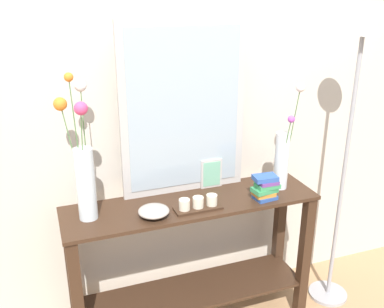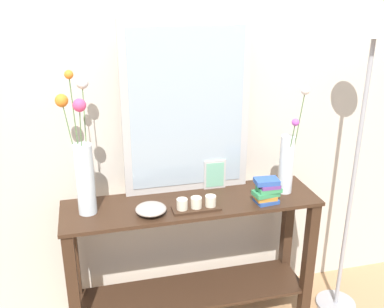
{
  "view_description": "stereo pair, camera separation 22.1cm",
  "coord_description": "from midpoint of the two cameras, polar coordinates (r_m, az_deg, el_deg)",
  "views": [
    {
      "loc": [
        -0.71,
        -1.94,
        1.87
      ],
      "look_at": [
        0.0,
        0.0,
        1.07
      ],
      "focal_mm": 41.21,
      "sensor_mm": 36.0,
      "label": 1
    },
    {
      "loc": [
        -0.5,
        -2.01,
        1.87
      ],
      "look_at": [
        0.0,
        0.0,
        1.07
      ],
      "focal_mm": 41.21,
      "sensor_mm": 36.0,
      "label": 2
    }
  ],
  "objects": [
    {
      "name": "wall_back",
      "position": [
        2.41,
        0.93,
        8.68
      ],
      "size": [
        6.4,
        0.08,
        2.7
      ],
      "primitive_type": "cube",
      "color": "beige",
      "rests_on": "ground"
    },
    {
      "name": "console_table",
      "position": [
        2.48,
        2.62,
        -12.65
      ],
      "size": [
        1.35,
        0.36,
        0.8
      ],
      "color": "#382316",
      "rests_on": "ground"
    },
    {
      "name": "mirror_leaning",
      "position": [
        2.29,
        2.11,
        5.74
      ],
      "size": [
        0.68,
        0.03,
        0.92
      ],
      "color": "#B7B2AD",
      "rests_on": "console_table"
    },
    {
      "name": "tall_vase_left",
      "position": [
        2.15,
        -11.12,
        -1.3
      ],
      "size": [
        0.16,
        0.2,
        0.71
      ],
      "color": "silver",
      "rests_on": "console_table"
    },
    {
      "name": "vase_right",
      "position": [
        2.43,
        14.83,
        -0.82
      ],
      "size": [
        0.1,
        0.12,
        0.6
      ],
      "color": "silver",
      "rests_on": "console_table"
    },
    {
      "name": "candle_tray",
      "position": [
        2.23,
        3.43,
        -6.61
      ],
      "size": [
        0.24,
        0.09,
        0.07
      ],
      "color": "#382316",
      "rests_on": "console_table"
    },
    {
      "name": "picture_frame_small",
      "position": [
        2.44,
        5.56,
        -2.71
      ],
      "size": [
        0.12,
        0.01,
        0.17
      ],
      "color": "#B7B2AD",
      "rests_on": "console_table"
    },
    {
      "name": "decorative_bowl",
      "position": [
        2.19,
        -2.45,
        -7.21
      ],
      "size": [
        0.15,
        0.15,
        0.05
      ],
      "color": "#9E9389",
      "rests_on": "console_table"
    },
    {
      "name": "book_stack",
      "position": [
        2.33,
        12.37,
        -4.74
      ],
      "size": [
        0.14,
        0.1,
        0.13
      ],
      "color": "#2D519E",
      "rests_on": "console_table"
    },
    {
      "name": "floor_lamp",
      "position": [
        2.53,
        23.43,
        3.3
      ],
      "size": [
        0.24,
        0.24,
        1.73
      ],
      "color": "#9E9EA3",
      "rests_on": "ground"
    }
  ]
}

